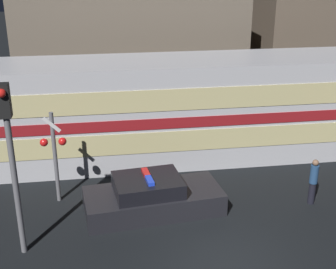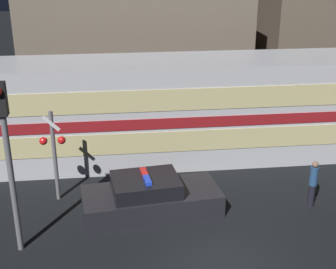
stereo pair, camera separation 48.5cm
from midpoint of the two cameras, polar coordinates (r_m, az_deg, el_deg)
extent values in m
plane|color=black|center=(13.60, 5.95, -15.69)|extent=(120.00, 120.00, 0.00)
cube|color=silver|center=(19.21, 0.73, 3.05)|extent=(15.19, 3.07, 4.18)
cube|color=maroon|center=(17.78, 1.54, 1.47)|extent=(14.89, 0.03, 0.42)
cube|color=beige|center=(18.05, 1.51, -0.77)|extent=(14.43, 0.02, 0.84)
cube|color=beige|center=(17.48, 1.57, 4.30)|extent=(14.43, 0.02, 0.84)
cube|color=black|center=(15.83, -2.68, -8.10)|extent=(4.73, 2.42, 0.74)
cube|color=black|center=(15.50, -3.38, -6.18)|extent=(2.36, 1.93, 0.50)
cube|color=blue|center=(15.10, -3.18, -5.64)|extent=(0.26, 0.60, 0.12)
cube|color=red|center=(15.61, -3.62, -4.69)|extent=(0.26, 0.60, 0.12)
cylinder|color=black|center=(16.92, 16.33, -6.86)|extent=(0.24, 0.24, 0.79)
cylinder|color=navy|center=(16.60, 16.59, -4.67)|extent=(0.28, 0.28, 0.66)
sphere|color=#8C664C|center=(16.42, 16.75, -3.31)|extent=(0.21, 0.21, 0.21)
cylinder|color=slate|center=(16.37, -14.41, -2.80)|extent=(0.14, 0.14, 3.27)
sphere|color=red|center=(16.02, -15.73, -0.94)|extent=(0.27, 0.27, 0.27)
sphere|color=red|center=(15.95, -13.60, -0.83)|extent=(0.27, 0.27, 0.27)
cube|color=white|center=(15.83, -14.85, 1.17)|extent=(0.58, 0.03, 0.58)
cylinder|color=slate|center=(13.72, -19.02, -6.21)|extent=(0.17, 0.17, 4.17)
cube|color=black|center=(12.79, -20.38, 3.90)|extent=(0.30, 0.30, 0.90)
sphere|color=red|center=(12.54, -20.69, 4.72)|extent=(0.23, 0.23, 0.23)
cube|color=#726656|center=(25.99, -5.22, 10.42)|extent=(11.54, 6.28, 6.39)
camera|label=1|loc=(0.24, -90.81, -0.32)|focal=50.00mm
camera|label=2|loc=(0.24, 89.19, 0.32)|focal=50.00mm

